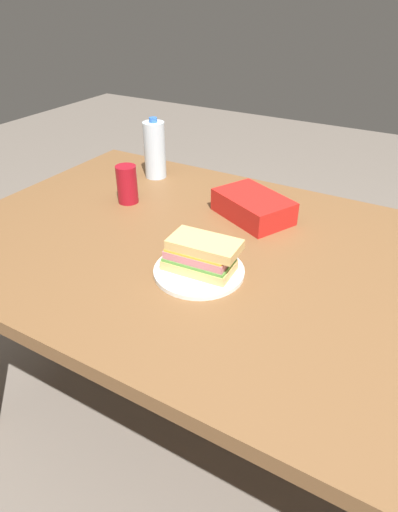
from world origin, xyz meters
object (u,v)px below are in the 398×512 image
at_px(paper_plate, 199,271).
at_px(water_bottle_tall, 155,150).
at_px(dining_table, 259,286).
at_px(sandwich, 201,255).
at_px(chip_bag, 253,207).
at_px(soda_can_red, 127,184).

relative_size(paper_plate, water_bottle_tall, 1.05).
height_order(dining_table, paper_plate, paper_plate).
relative_size(sandwich, chip_bag, 0.81).
relative_size(chip_bag, water_bottle_tall, 1.07).
bearing_deg(sandwich, soda_can_red, 149.74).
height_order(dining_table, sandwich, sandwich).
bearing_deg(sandwich, water_bottle_tall, 134.54).
bearing_deg(dining_table, sandwich, -131.45).
distance_m(dining_table, sandwich, 0.21).
bearing_deg(sandwich, chip_bag, 92.37).
bearing_deg(water_bottle_tall, chip_bag, -15.32).
relative_size(dining_table, water_bottle_tall, 8.35).
bearing_deg(paper_plate, water_bottle_tall, 134.18).
bearing_deg(water_bottle_tall, dining_table, -30.93).
relative_size(sandwich, soda_can_red, 1.53).
xyz_separation_m(dining_table, chip_bag, (-0.12, 0.22, 0.11)).
bearing_deg(paper_plate, dining_table, 48.11).
height_order(dining_table, water_bottle_tall, water_bottle_tall).
relative_size(paper_plate, sandwich, 1.20).
bearing_deg(water_bottle_tall, soda_can_red, -78.26).
xyz_separation_m(paper_plate, sandwich, (0.00, 0.00, 0.05)).
distance_m(sandwich, soda_can_red, 0.47).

